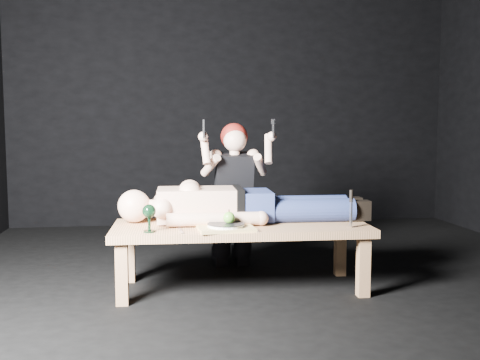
{
  "coord_description": "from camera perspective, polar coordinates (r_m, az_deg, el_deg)",
  "views": [
    {
      "loc": [
        -0.8,
        -3.75,
        1.11
      ],
      "look_at": [
        -0.28,
        -0.05,
        0.75
      ],
      "focal_mm": 40.93,
      "sensor_mm": 36.0,
      "label": 1
    }
  ],
  "objects": [
    {
      "name": "plate",
      "position": [
        3.54,
        -1.48,
        -4.74
      ],
      "size": [
        0.26,
        0.26,
        0.02
      ],
      "primitive_type": "cylinder",
      "rotation": [
        0.0,
        0.0,
        0.09
      ],
      "color": "white",
      "rests_on": "serving_tray"
    },
    {
      "name": "table",
      "position": [
        3.79,
        0.11,
        -7.99
      ],
      "size": [
        1.75,
        0.7,
        0.45
      ],
      "primitive_type": "cube",
      "rotation": [
        0.0,
        0.0,
        -0.03
      ],
      "color": "tan",
      "rests_on": "ground"
    },
    {
      "name": "lying_man",
      "position": [
        3.87,
        0.73,
        -2.15
      ],
      "size": [
        1.92,
        0.63,
        0.29
      ],
      "primitive_type": null,
      "rotation": [
        0.0,
        0.0,
        -0.03
      ],
      "color": "beige",
      "rests_on": "table"
    },
    {
      "name": "apple",
      "position": [
        3.55,
        -1.15,
        -3.94
      ],
      "size": [
        0.08,
        0.08,
        0.08
      ],
      "primitive_type": "sphere",
      "color": "#4D8D29",
      "rests_on": "plate"
    },
    {
      "name": "knife_flat",
      "position": [
        3.55,
        1.36,
        -5.17
      ],
      "size": [
        0.05,
        0.18,
        0.01
      ],
      "primitive_type": "cube",
      "rotation": [
        0.0,
        0.0,
        0.2
      ],
      "color": "#B2B2B7",
      "rests_on": "table"
    },
    {
      "name": "fork_flat",
      "position": [
        3.52,
        -6.19,
        -5.28
      ],
      "size": [
        0.03,
        0.18,
        0.01
      ],
      "primitive_type": "cube",
      "rotation": [
        0.0,
        0.0,
        0.09
      ],
      "color": "#B2B2B7",
      "rests_on": "table"
    },
    {
      "name": "back_wall",
      "position": [
        6.32,
        -0.73,
        9.07
      ],
      "size": [
        5.0,
        0.0,
        5.0
      ],
      "primitive_type": "plane",
      "rotation": [
        1.57,
        0.0,
        0.0
      ],
      "color": "black",
      "rests_on": "ground"
    },
    {
      "name": "goblet",
      "position": [
        3.5,
        -9.45,
        -3.96
      ],
      "size": [
        0.09,
        0.09,
        0.18
      ],
      "primitive_type": null,
      "rotation": [
        0.0,
        0.0,
        -0.03
      ],
      "color": "black",
      "rests_on": "table"
    },
    {
      "name": "carving_knife",
      "position": [
        3.69,
        11.5,
        -2.95
      ],
      "size": [
        0.03,
        0.04,
        0.25
      ],
      "primitive_type": null,
      "rotation": [
        0.0,
        0.0,
        -0.03
      ],
      "color": "#B2B2B7",
      "rests_on": "table"
    },
    {
      "name": "kneeling_woman",
      "position": [
        4.32,
        -0.79,
        -1.43
      ],
      "size": [
        0.64,
        0.72,
        1.18
      ],
      "primitive_type": null,
      "rotation": [
        0.0,
        0.0,
        0.02
      ],
      "color": "black",
      "rests_on": "ground"
    },
    {
      "name": "ground",
      "position": [
        4.0,
        3.93,
        -10.64
      ],
      "size": [
        5.0,
        5.0,
        0.0
      ],
      "primitive_type": "plane",
      "color": "black",
      "rests_on": "ground"
    },
    {
      "name": "spoon_flat",
      "position": [
        3.63,
        0.03,
        -4.92
      ],
      "size": [
        0.12,
        0.16,
        0.01
      ],
      "primitive_type": "cube",
      "rotation": [
        0.0,
        0.0,
        0.59
      ],
      "color": "#B2B2B7",
      "rests_on": "table"
    },
    {
      "name": "serving_tray",
      "position": [
        3.55,
        -1.48,
        -5.05
      ],
      "size": [
        0.38,
        0.29,
        0.02
      ],
      "primitive_type": "cube",
      "rotation": [
        0.0,
        0.0,
        0.09
      ],
      "color": "tan",
      "rests_on": "table"
    }
  ]
}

